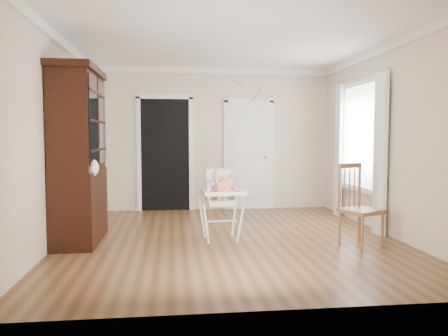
{
  "coord_description": "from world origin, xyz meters",
  "views": [
    {
      "loc": [
        -0.76,
        -5.83,
        1.38
      ],
      "look_at": [
        -0.09,
        -0.15,
        0.98
      ],
      "focal_mm": 35.0,
      "sensor_mm": 36.0,
      "label": 1
    }
  ],
  "objects": [
    {
      "name": "china_cabinet",
      "position": [
        -1.99,
        0.09,
        1.14
      ],
      "size": [
        0.6,
        1.35,
        2.29
      ],
      "color": "black",
      "rests_on": "floor"
    },
    {
      "name": "window_right",
      "position": [
        2.18,
        0.8,
        1.29
      ],
      "size": [
        0.13,
        1.84,
        2.3
      ],
      "color": "white",
      "rests_on": "wall_right"
    },
    {
      "name": "doorway",
      "position": [
        -0.9,
        2.48,
        1.11
      ],
      "size": [
        1.06,
        0.05,
        2.22
      ],
      "color": "black",
      "rests_on": "wall_back"
    },
    {
      "name": "closet_door",
      "position": [
        0.7,
        2.48,
        1.02
      ],
      "size": [
        0.96,
        0.09,
        2.13
      ],
      "color": "white",
      "rests_on": "wall_back"
    },
    {
      "name": "high_chair",
      "position": [
        -0.12,
        -0.06,
        0.6
      ],
      "size": [
        0.59,
        0.72,
        0.97
      ],
      "rotation": [
        0.0,
        0.0,
        0.06
      ],
      "color": "white",
      "rests_on": "floor"
    },
    {
      "name": "cake",
      "position": [
        -0.11,
        -0.3,
        0.73
      ],
      "size": [
        0.25,
        0.25,
        0.12
      ],
      "color": "silver",
      "rests_on": "high_chair"
    },
    {
      "name": "sippy_cup",
      "position": [
        -0.3,
        -0.16,
        0.75
      ],
      "size": [
        0.07,
        0.07,
        0.18
      ],
      "rotation": [
        0.0,
        0.0,
        0.06
      ],
      "color": "#DF88C4",
      "rests_on": "high_chair"
    },
    {
      "name": "wall_right",
      "position": [
        2.25,
        0.0,
        1.35
      ],
      "size": [
        0.0,
        5.0,
        5.0
      ],
      "primitive_type": "plane",
      "rotation": [
        1.57,
        0.0,
        -1.57
      ],
      "color": "beige",
      "rests_on": "floor"
    },
    {
      "name": "baby",
      "position": [
        -0.12,
        -0.04,
        0.75
      ],
      "size": [
        0.29,
        0.22,
        0.44
      ],
      "rotation": [
        0.0,
        0.0,
        0.06
      ],
      "color": "beige",
      "rests_on": "high_chair"
    },
    {
      "name": "dining_chair",
      "position": [
        1.57,
        -0.62,
        0.49
      ],
      "size": [
        0.57,
        0.57,
        1.05
      ],
      "rotation": [
        0.0,
        0.0,
        0.43
      ],
      "color": "brown",
      "rests_on": "floor"
    },
    {
      "name": "ceiling",
      "position": [
        0.0,
        0.0,
        2.7
      ],
      "size": [
        5.0,
        5.0,
        0.0
      ],
      "primitive_type": "plane",
      "rotation": [
        3.14,
        0.0,
        0.0
      ],
      "color": "white",
      "rests_on": "wall_back"
    },
    {
      "name": "wall_left",
      "position": [
        -2.25,
        0.0,
        1.35
      ],
      "size": [
        0.0,
        5.0,
        5.0
      ],
      "primitive_type": "plane",
      "rotation": [
        1.57,
        0.0,
        1.57
      ],
      "color": "beige",
      "rests_on": "floor"
    },
    {
      "name": "crown_molding",
      "position": [
        0.0,
        0.0,
        2.64
      ],
      "size": [
        4.5,
        5.0,
        0.12
      ],
      "primitive_type": null,
      "color": "white",
      "rests_on": "ceiling"
    },
    {
      "name": "streamer",
      "position": [
        0.32,
        1.25,
        2.26
      ],
      "size": [
        0.09,
        0.49,
        0.15
      ],
      "primitive_type": null,
      "rotation": [
        0.26,
        0.0,
        0.12
      ],
      "color": "pink",
      "rests_on": "ceiling"
    },
    {
      "name": "wall_back",
      "position": [
        0.0,
        2.5,
        1.35
      ],
      "size": [
        4.5,
        0.0,
        4.5
      ],
      "primitive_type": "plane",
      "rotation": [
        1.57,
        0.0,
        0.0
      ],
      "color": "beige",
      "rests_on": "floor"
    },
    {
      "name": "floor",
      "position": [
        0.0,
        0.0,
        0.0
      ],
      "size": [
        5.0,
        5.0,
        0.0
      ],
      "primitive_type": "plane",
      "color": "#52301C",
      "rests_on": "ground"
    }
  ]
}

